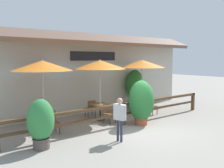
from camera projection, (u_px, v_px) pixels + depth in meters
ground_plane at (140, 130)px, 10.04m from camera, size 60.00×60.00×0.00m
building_facade at (85, 72)px, 13.04m from camera, size 14.28×1.49×4.23m
patio_railing at (123, 109)px, 10.79m from camera, size 10.40×0.14×0.95m
patio_umbrella_near at (42, 66)px, 9.87m from camera, size 2.39×2.39×2.84m
dining_table_near at (44, 115)px, 10.08m from camera, size 0.90×0.90×0.75m
chair_near_streetside at (52, 121)px, 9.60m from camera, size 0.45×0.45×0.85m
chair_near_wallside at (38, 115)px, 10.63m from camera, size 0.47×0.47×0.85m
patio_umbrella_middle at (100, 65)px, 11.49m from camera, size 2.39×2.39×2.84m
dining_table_middle at (100, 107)px, 11.69m from camera, size 0.90×0.90×0.75m
chair_middle_streetside at (108, 112)px, 11.14m from camera, size 0.51×0.51×0.85m
chair_middle_wallside at (91, 108)px, 12.19m from camera, size 0.49×0.49×0.85m
patio_umbrella_far at (142, 64)px, 13.19m from camera, size 2.39×2.39×2.84m
dining_table_far at (142, 101)px, 13.39m from camera, size 0.90×0.90×0.75m
chair_far_streetside at (151, 105)px, 12.88m from camera, size 0.45×0.45×0.85m
chair_far_wallside at (133, 102)px, 13.91m from camera, size 0.50×0.50×0.85m
potted_plant_broad_leaf at (41, 123)px, 7.91m from camera, size 0.87×0.78×1.61m
potted_plant_corner_fern at (141, 102)px, 10.80m from camera, size 1.17×1.05×1.94m
potted_plant_entrance_palm at (135, 85)px, 14.53m from camera, size 1.05×0.95×2.23m
pedestrian at (120, 114)px, 8.59m from camera, size 0.28×0.53×1.53m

